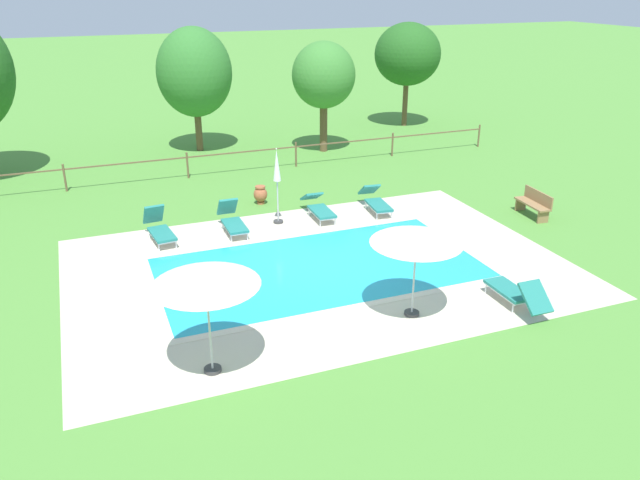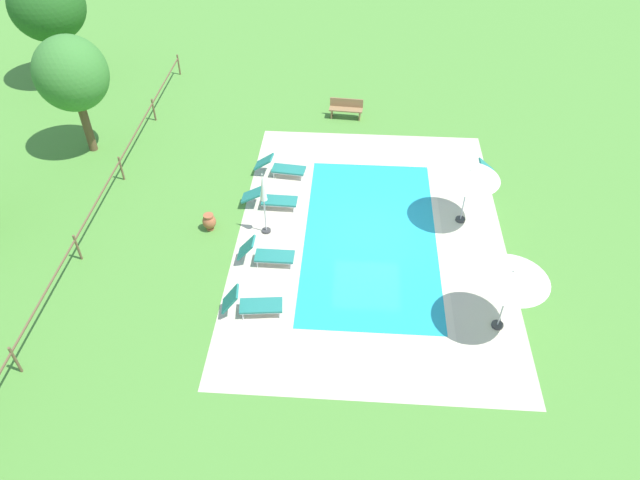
# 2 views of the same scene
# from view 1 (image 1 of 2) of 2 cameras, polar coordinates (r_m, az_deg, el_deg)

# --- Properties ---
(ground_plane) EXTENTS (160.00, 160.00, 0.00)m
(ground_plane) POSITION_cam_1_polar(r_m,az_deg,el_deg) (17.46, -0.05, -2.51)
(ground_plane) COLOR #518E38
(pool_deck_paving) EXTENTS (13.47, 9.32, 0.01)m
(pool_deck_paving) POSITION_cam_1_polar(r_m,az_deg,el_deg) (17.46, -0.05, -2.49)
(pool_deck_paving) COLOR beige
(pool_deck_paving) RESTS_ON ground
(swimming_pool_water) EXTENTS (8.76, 4.61, 0.01)m
(swimming_pool_water) POSITION_cam_1_polar(r_m,az_deg,el_deg) (17.46, -0.05, -2.49)
(swimming_pool_water) COLOR #23A8C1
(swimming_pool_water) RESTS_ON ground
(pool_coping_rim) EXTENTS (9.24, 5.09, 0.01)m
(pool_coping_rim) POSITION_cam_1_polar(r_m,az_deg,el_deg) (17.46, -0.05, -2.48)
(pool_coping_rim) COLOR beige
(pool_coping_rim) RESTS_ON ground
(sun_lounger_north_near_steps) EXTENTS (0.62, 1.88, 0.97)m
(sun_lounger_north_near_steps) POSITION_cam_1_polar(r_m,az_deg,el_deg) (19.93, -7.94, 1.78)
(sun_lounger_north_near_steps) COLOR #237A70
(sun_lounger_north_near_steps) RESTS_ON ground
(sun_lounger_north_mid) EXTENTS (0.62, 1.98, 0.88)m
(sun_lounger_north_mid) POSITION_cam_1_polar(r_m,az_deg,el_deg) (16.04, 17.35, -4.55)
(sun_lounger_north_mid) COLOR #237A70
(sun_lounger_north_mid) RESTS_ON ground
(sun_lounger_north_far) EXTENTS (0.79, 1.88, 1.01)m
(sun_lounger_north_far) POSITION_cam_1_polar(r_m,az_deg,el_deg) (19.70, -14.35, 1.03)
(sun_lounger_north_far) COLOR #237A70
(sun_lounger_north_far) RESTS_ON ground
(sun_lounger_north_end) EXTENTS (0.82, 2.06, 0.83)m
(sun_lounger_north_end) POSITION_cam_1_polar(r_m,az_deg,el_deg) (21.63, 5.08, 3.56)
(sun_lounger_north_end) COLOR #237A70
(sun_lounger_north_end) RESTS_ON ground
(sun_lounger_south_near_corner) EXTENTS (0.66, 2.07, 0.75)m
(sun_lounger_south_near_corner) POSITION_cam_1_polar(r_m,az_deg,el_deg) (20.96, -0.11, 2.99)
(sun_lounger_south_near_corner) COLOR #237A70
(sun_lounger_south_near_corner) RESTS_ON ground
(patio_umbrella_open_foreground) EXTENTS (2.13, 2.13, 2.35)m
(patio_umbrella_open_foreground) POSITION_cam_1_polar(r_m,az_deg,el_deg) (12.26, -10.34, -3.39)
(patio_umbrella_open_foreground) COLOR #383838
(patio_umbrella_open_foreground) RESTS_ON ground
(patio_umbrella_open_by_bench) EXTENTS (2.14, 2.14, 2.26)m
(patio_umbrella_open_by_bench) POSITION_cam_1_polar(r_m,az_deg,el_deg) (14.39, 8.76, 0.33)
(patio_umbrella_open_by_bench) COLOR #383838
(patio_umbrella_open_by_bench) RESTS_ON ground
(patio_umbrella_closed_row_centre) EXTENTS (0.32, 0.32, 2.51)m
(patio_umbrella_closed_row_centre) POSITION_cam_1_polar(r_m,az_deg,el_deg) (20.11, -3.91, 6.08)
(patio_umbrella_closed_row_centre) COLOR #383838
(patio_umbrella_closed_row_centre) RESTS_ON ground
(wooden_bench_lawn_side) EXTENTS (0.56, 1.53, 0.87)m
(wooden_bench_lawn_side) POSITION_cam_1_polar(r_m,az_deg,el_deg) (22.23, 18.85, 3.19)
(wooden_bench_lawn_side) COLOR #937047
(wooden_bench_lawn_side) RESTS_ON ground
(terracotta_urn_near_fence) EXTENTS (0.48, 0.48, 0.65)m
(terracotta_urn_near_fence) POSITION_cam_1_polar(r_m,az_deg,el_deg) (22.36, -5.41, 4.16)
(terracotta_urn_near_fence) COLOR #A85B38
(terracotta_urn_near_fence) RESTS_ON ground
(perimeter_fence) EXTENTS (22.96, 0.08, 1.05)m
(perimeter_fence) POSITION_cam_1_polar(r_m,az_deg,el_deg) (26.10, -6.98, 7.65)
(perimeter_fence) COLOR brown
(perimeter_fence) RESTS_ON ground
(tree_far_west) EXTENTS (3.43, 3.43, 5.33)m
(tree_far_west) POSITION_cam_1_polar(r_m,az_deg,el_deg) (34.35, 7.95, 16.33)
(tree_far_west) COLOR brown
(tree_far_west) RESTS_ON ground
(tree_west_mid) EXTENTS (3.33, 3.33, 5.50)m
(tree_west_mid) POSITION_cam_1_polar(r_m,az_deg,el_deg) (29.37, -11.32, 14.67)
(tree_west_mid) COLOR brown
(tree_west_mid) RESTS_ON ground
(tree_east_mid) EXTENTS (2.82, 2.82, 4.90)m
(tree_east_mid) POSITION_cam_1_polar(r_m,az_deg,el_deg) (28.72, 0.33, 14.68)
(tree_east_mid) COLOR brown
(tree_east_mid) RESTS_ON ground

